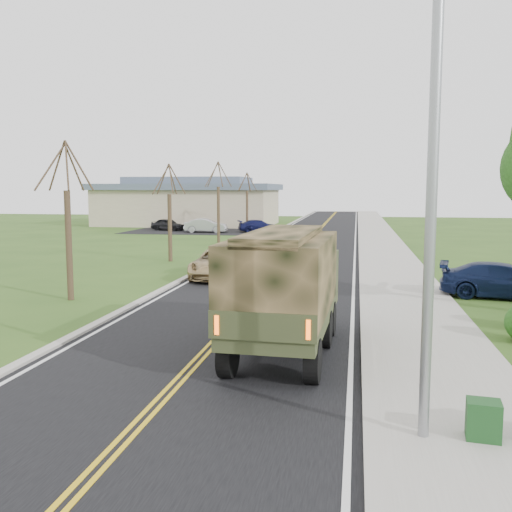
% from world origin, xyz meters
% --- Properties ---
extents(ground, '(160.00, 160.00, 0.00)m').
position_xyz_m(ground, '(0.00, 0.00, 0.00)').
color(ground, '#2C4A18').
rests_on(ground, ground).
extents(road, '(8.00, 120.00, 0.01)m').
position_xyz_m(road, '(0.00, 40.00, 0.01)').
color(road, black).
rests_on(road, ground).
extents(curb_right, '(0.30, 120.00, 0.12)m').
position_xyz_m(curb_right, '(4.15, 40.00, 0.06)').
color(curb_right, '#9E998E').
rests_on(curb_right, ground).
extents(sidewalk_right, '(3.20, 120.00, 0.10)m').
position_xyz_m(sidewalk_right, '(5.90, 40.00, 0.05)').
color(sidewalk_right, '#9E998E').
rests_on(sidewalk_right, ground).
extents(curb_left, '(0.30, 120.00, 0.10)m').
position_xyz_m(curb_left, '(-4.15, 40.00, 0.05)').
color(curb_left, '#9E998E').
rests_on(curb_left, ground).
extents(street_light, '(1.65, 0.22, 8.00)m').
position_xyz_m(street_light, '(4.90, -0.50, 4.43)').
color(street_light, gray).
rests_on(street_light, ground).
extents(bare_tree_a, '(1.93, 2.26, 6.08)m').
position_xyz_m(bare_tree_a, '(-7.00, 10.00, 2.63)').
color(bare_tree_a, '#38281C').
rests_on(bare_tree_a, ground).
extents(bare_tree_b, '(1.83, 2.14, 5.73)m').
position_xyz_m(bare_tree_b, '(-7.00, 22.00, 2.48)').
color(bare_tree_b, '#38281C').
rests_on(bare_tree_b, ground).
extents(bare_tree_c, '(2.04, 2.39, 6.42)m').
position_xyz_m(bare_tree_c, '(-7.00, 34.00, 2.78)').
color(bare_tree_c, '#38281C').
rests_on(bare_tree_c, ground).
extents(bare_tree_d, '(1.88, 2.20, 5.91)m').
position_xyz_m(bare_tree_d, '(-7.00, 46.00, 2.55)').
color(bare_tree_d, '#38281C').
rests_on(bare_tree_d, ground).
extents(commercial_building, '(25.50, 21.50, 5.65)m').
position_xyz_m(commercial_building, '(-15.98, 55.97, 2.69)').
color(commercial_building, tan).
rests_on(commercial_building, ground).
extents(military_truck, '(2.50, 6.57, 3.23)m').
position_xyz_m(military_truck, '(2.05, 4.29, 1.85)').
color(military_truck, black).
rests_on(military_truck, ground).
extents(suv_champagne, '(2.73, 5.19, 1.39)m').
position_xyz_m(suv_champagne, '(-2.69, 16.36, 0.70)').
color(suv_champagne, tan).
rests_on(suv_champagne, ground).
extents(sedan_silver, '(1.73, 4.65, 1.52)m').
position_xyz_m(sedan_silver, '(-1.06, 30.53, 0.76)').
color(sedan_silver, '#B6B6BB').
rests_on(sedan_silver, ground).
extents(pickup_navy, '(5.01, 2.72, 1.38)m').
position_xyz_m(pickup_navy, '(9.51, 13.27, 0.69)').
color(pickup_navy, '#0F1938').
rests_on(pickup_navy, ground).
extents(utility_box_far, '(0.60, 0.51, 0.65)m').
position_xyz_m(utility_box_far, '(5.97, -0.45, 0.43)').
color(utility_box_far, '#17421A').
rests_on(utility_box_far, sidewalk_right).
extents(lot_car_dark, '(3.95, 2.55, 1.25)m').
position_xyz_m(lot_car_dark, '(-15.32, 46.11, 0.62)').
color(lot_car_dark, black).
rests_on(lot_car_dark, ground).
extents(lot_car_silver, '(4.26, 1.69, 1.38)m').
position_xyz_m(lot_car_silver, '(-10.76, 44.09, 0.69)').
color(lot_car_silver, '#ABACB0').
rests_on(lot_car_silver, ground).
extents(lot_car_navy, '(4.52, 3.05, 1.22)m').
position_xyz_m(lot_car_navy, '(-5.71, 45.66, 0.61)').
color(lot_car_navy, '#10133D').
rests_on(lot_car_navy, ground).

